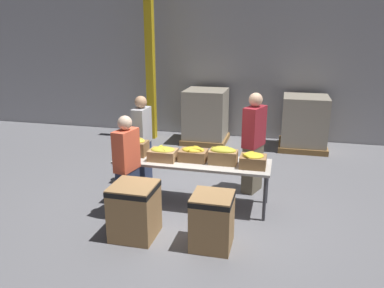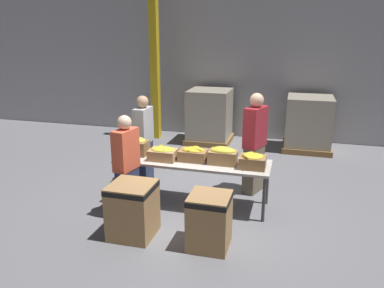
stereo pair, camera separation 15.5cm
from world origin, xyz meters
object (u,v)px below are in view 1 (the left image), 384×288
(volunteer_0, at_px, (142,141))
(donation_bin_0, at_px, (135,209))
(banana_box_4, at_px, (253,160))
(volunteer_2, at_px, (254,144))
(banana_box_3, at_px, (223,155))
(donation_bin_1, at_px, (212,219))
(volunteer_1, at_px, (127,168))
(banana_box_1, at_px, (163,153))
(support_pillar, at_px, (150,62))
(banana_box_0, at_px, (134,146))
(pallet_stack_0, at_px, (206,116))
(pallet_stack_1, at_px, (304,123))
(sorting_table, at_px, (192,164))
(banana_box_2, at_px, (193,154))

(volunteer_0, bearing_deg, donation_bin_0, 19.16)
(banana_box_4, relative_size, volunteer_2, 0.22)
(banana_box_3, xyz_separation_m, donation_bin_1, (0.06, -1.16, -0.50))
(banana_box_3, distance_m, volunteer_1, 1.49)
(donation_bin_0, bearing_deg, banana_box_4, 36.59)
(banana_box_1, distance_m, support_pillar, 4.15)
(banana_box_1, distance_m, volunteer_2, 1.61)
(banana_box_3, bearing_deg, donation_bin_1, -87.17)
(banana_box_0, distance_m, volunteer_2, 2.04)
(support_pillar, xyz_separation_m, pallet_stack_0, (1.45, -0.01, -1.34))
(donation_bin_1, bearing_deg, donation_bin_0, 180.00)
(banana_box_0, height_order, banana_box_4, banana_box_0)
(pallet_stack_0, bearing_deg, donation_bin_1, -77.12)
(volunteer_2, height_order, donation_bin_0, volunteer_2)
(volunteer_2, bearing_deg, pallet_stack_0, -132.28)
(banana_box_3, distance_m, volunteer_2, 0.88)
(donation_bin_0, bearing_deg, volunteer_1, 120.60)
(donation_bin_1, xyz_separation_m, support_pillar, (-2.55, 4.80, 1.60))
(pallet_stack_1, bearing_deg, banana_box_1, -122.45)
(banana_box_1, distance_m, donation_bin_1, 1.58)
(sorting_table, relative_size, banana_box_4, 6.33)
(banana_box_1, height_order, volunteer_2, volunteer_2)
(banana_box_0, bearing_deg, pallet_stack_0, 82.41)
(banana_box_0, xyz_separation_m, volunteer_0, (-0.10, 0.61, -0.09))
(banana_box_3, bearing_deg, sorting_table, 177.17)
(banana_box_2, distance_m, volunteer_0, 1.30)
(donation_bin_0, bearing_deg, banana_box_1, 86.95)
(banana_box_2, height_order, donation_bin_1, banana_box_2)
(banana_box_0, height_order, donation_bin_1, banana_box_0)
(donation_bin_0, height_order, pallet_stack_0, pallet_stack_0)
(banana_box_0, relative_size, pallet_stack_0, 0.32)
(donation_bin_1, bearing_deg, volunteer_0, 132.08)
(volunteer_0, bearing_deg, banana_box_2, 61.34)
(volunteer_2, xyz_separation_m, donation_bin_0, (-1.43, -1.95, -0.47))
(donation_bin_0, bearing_deg, banana_box_0, 111.35)
(sorting_table, bearing_deg, banana_box_3, -2.83)
(volunteer_0, distance_m, donation_bin_1, 2.53)
(sorting_table, xyz_separation_m, volunteer_0, (-1.11, 0.66, 0.12))
(donation_bin_0, bearing_deg, banana_box_2, 65.61)
(donation_bin_1, xyz_separation_m, pallet_stack_0, (-1.09, 4.79, 0.27))
(banana_box_1, height_order, donation_bin_1, banana_box_1)
(banana_box_1, xyz_separation_m, volunteer_1, (-0.38, -0.56, -0.08))
(banana_box_4, height_order, pallet_stack_0, pallet_stack_0)
(sorting_table, relative_size, banana_box_1, 5.68)
(pallet_stack_0, bearing_deg, banana_box_3, -74.04)
(banana_box_4, bearing_deg, donation_bin_0, -143.41)
(banana_box_1, xyz_separation_m, pallet_stack_0, (-0.07, 3.68, -0.20))
(volunteer_2, bearing_deg, banana_box_3, -6.38)
(sorting_table, distance_m, banana_box_0, 1.03)
(donation_bin_0, xyz_separation_m, pallet_stack_0, (-0.01, 4.79, 0.25))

